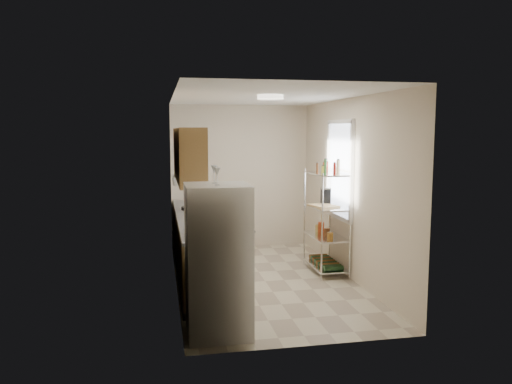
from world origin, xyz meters
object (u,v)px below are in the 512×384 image
cutting_board (324,206)px  refrigerator (218,260)px  espresso_machine (326,196)px  rice_cooker (199,210)px  frying_pan_large (191,208)px

cutting_board → refrigerator: bearing=-132.7°
cutting_board → espresso_machine: bearing=65.1°
rice_cooker → refrigerator: bearing=-89.3°
rice_cooker → frying_pan_large: rice_cooker is taller
refrigerator → rice_cooker: refrigerator is taller
rice_cooker → frying_pan_large: bearing=96.7°
rice_cooker → espresso_machine: (1.95, 0.15, 0.13)m
rice_cooker → espresso_machine: bearing=4.4°
frying_pan_large → cutting_board: bearing=-35.2°
refrigerator → frying_pan_large: size_ratio=5.50×
frying_pan_large → espresso_machine: size_ratio=1.12×
refrigerator → espresso_machine: bearing=48.9°
frying_pan_large → cutting_board: 2.08m
refrigerator → espresso_machine: 2.94m
rice_cooker → espresso_machine: size_ratio=1.05×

